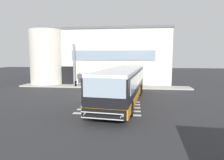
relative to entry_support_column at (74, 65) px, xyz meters
The scene contains 9 objects.
ground_plane 7.08m from the entry_support_column, 55.42° to the right, with size 80.00×90.00×0.02m, color #2B2B2D.
bay_paint_stripes 11.49m from the entry_support_column, 59.20° to the right, with size 4.40×3.96×0.01m.
terminal_building 6.91m from the entry_support_column, 63.43° to the left, with size 18.15×13.80×7.33m.
boarding_curb 4.57m from the entry_support_column, ahead, with size 20.35×2.00×0.15m, color #9E9B93.
entry_support_column is the anchor object (origin of this frame).
bus_main_foreground 10.12m from the entry_support_column, 49.63° to the right, with size 4.19×12.28×2.70m.
passenger_near_column 1.83m from the entry_support_column, 30.49° to the right, with size 0.53×0.37×1.68m.
passenger_by_doorway 2.49m from the entry_support_column, 27.44° to the right, with size 0.57×0.45×1.68m.
safety_bollard_yellow 5.96m from the entry_support_column, 18.99° to the right, with size 0.18×0.18×0.90m, color yellow.
Camera 1 is at (3.78, -17.91, 3.69)m, focal length 31.12 mm.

